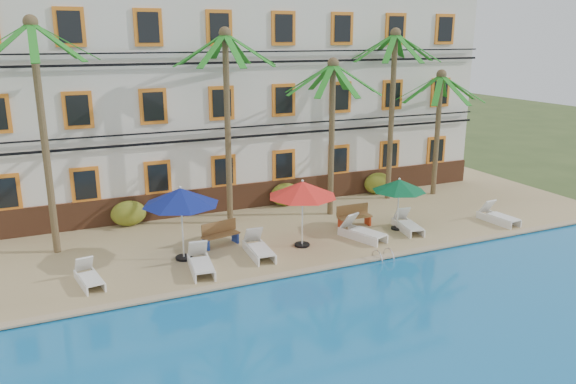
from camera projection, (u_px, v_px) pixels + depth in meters
name	position (u px, v px, depth m)	size (l,w,h in m)	color
ground	(322.00, 264.00, 20.69)	(100.00, 100.00, 0.00)	#384C23
pool_deck	(271.00, 221.00, 25.05)	(30.00, 12.00, 0.25)	tan
swimming_pool	(446.00, 357.00, 14.50)	(26.00, 12.00, 0.20)	#1872B7
pool_coping	(334.00, 266.00, 19.82)	(30.00, 0.35, 0.06)	tan
hotel_building	(232.00, 93.00, 28.03)	(25.40, 6.44, 10.22)	silver
palm_a	(40.00, 107.00, 19.72)	(4.31, 4.31, 8.57)	brown
palm_b	(227.00, 101.00, 23.13)	(4.31, 4.31, 8.23)	brown
palm_c	(332.00, 115.00, 24.49)	(4.31, 4.31, 6.99)	brown
palm_d	(393.00, 92.00, 26.79)	(4.31, 4.31, 8.25)	brown
palm_e	(439.00, 114.00, 27.89)	(4.31, 4.31, 6.30)	brown
shrub_left	(129.00, 213.00, 23.97)	(1.50, 0.90, 1.10)	#235919
shrub_mid	(286.00, 194.00, 26.84)	(1.50, 0.90, 1.10)	#235919
shrub_right	(378.00, 183.00, 28.88)	(1.50, 0.90, 1.10)	#235919
umbrella_blue	(181.00, 197.00, 19.88)	(2.77, 2.77, 2.76)	black
umbrella_red	(302.00, 189.00, 21.18)	(2.66, 2.66, 2.66)	black
umbrella_green	(399.00, 186.00, 23.17)	(2.23, 2.23, 2.24)	black
lounger_a	(89.00, 277.00, 18.34)	(0.88, 1.81, 0.82)	white
lounger_b	(201.00, 263.00, 19.37)	(0.95, 2.07, 0.95)	white
lounger_c	(259.00, 248.00, 20.74)	(0.83, 2.03, 0.94)	white
lounger_d	(362.00, 231.00, 22.47)	(1.36, 2.14, 0.95)	white
lounger_e	(407.00, 224.00, 23.41)	(0.98, 1.95, 0.88)	white
lounger_f	(498.00, 216.00, 24.46)	(0.85, 1.95, 0.90)	white
bench_left	(220.00, 234.00, 21.75)	(1.57, 0.79, 0.93)	olive
bench_right	(354.00, 215.00, 23.95)	(1.51, 0.51, 0.93)	olive
pool_ladder	(383.00, 259.00, 20.52)	(0.54, 0.74, 0.74)	silver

